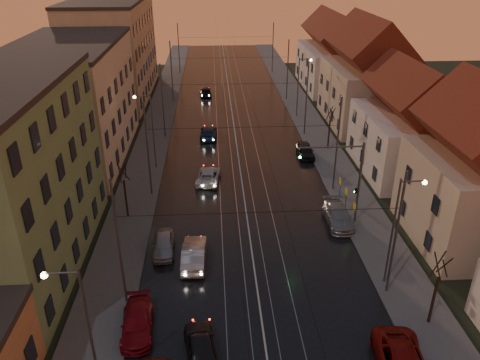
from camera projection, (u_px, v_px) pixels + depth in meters
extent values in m
cube|color=black|center=(235.00, 133.00, 58.64)|extent=(16.00, 120.00, 0.04)
cube|color=#4C4C4C|center=(155.00, 134.00, 58.08)|extent=(4.00, 120.00, 0.15)
cube|color=#4C4C4C|center=(314.00, 131.00, 59.15)|extent=(4.00, 120.00, 0.15)
cube|color=gray|center=(217.00, 133.00, 58.50)|extent=(0.06, 120.00, 0.03)
cube|color=gray|center=(229.00, 133.00, 58.58)|extent=(0.06, 120.00, 0.03)
cube|color=gray|center=(241.00, 132.00, 58.66)|extent=(0.06, 120.00, 0.03)
cube|color=gray|center=(252.00, 132.00, 58.74)|extent=(0.06, 120.00, 0.03)
cube|color=#C3B297|center=(73.00, 103.00, 49.68)|extent=(10.00, 20.00, 12.00)
cube|color=#9D8565|center=(113.00, 50.00, 70.73)|extent=(10.00, 24.00, 14.00)
cube|color=#C3B296|center=(473.00, 200.00, 35.62)|extent=(8.50, 10.00, 7.00)
cube|color=silver|center=(407.00, 143.00, 47.49)|extent=(9.00, 12.00, 6.00)
pyramid|color=#5E1E15|center=(415.00, 99.00, 45.45)|extent=(9.18, 12.24, 3.20)
cube|color=#C3B296|center=(364.00, 95.00, 60.59)|extent=(9.00, 14.00, 7.50)
pyramid|color=#5E1E15|center=(370.00, 50.00, 58.05)|extent=(9.18, 14.28, 4.00)
cube|color=silver|center=(331.00, 68.00, 76.93)|extent=(9.00, 16.00, 6.50)
pyramid|color=#5E1E15|center=(334.00, 36.00, 74.72)|extent=(9.18, 16.32, 3.50)
cylinder|color=#595B60|center=(119.00, 245.00, 28.44)|extent=(0.16, 0.16, 9.00)
cylinder|color=#595B60|center=(396.00, 236.00, 29.36)|extent=(0.16, 0.16, 9.00)
cylinder|color=#595B60|center=(148.00, 150.00, 41.87)|extent=(0.16, 0.16, 9.00)
cylinder|color=#595B60|center=(337.00, 146.00, 42.79)|extent=(0.16, 0.16, 9.00)
cylinder|color=#595B60|center=(163.00, 102.00, 55.30)|extent=(0.16, 0.16, 9.00)
cylinder|color=#595B60|center=(306.00, 99.00, 56.22)|extent=(0.16, 0.16, 9.00)
cylinder|color=#595B60|center=(172.00, 72.00, 68.73)|extent=(0.16, 0.16, 9.00)
cylinder|color=#595B60|center=(288.00, 70.00, 69.65)|extent=(0.16, 0.16, 9.00)
cylinder|color=#595B60|center=(179.00, 49.00, 84.85)|extent=(0.16, 0.16, 9.00)
cylinder|color=#595B60|center=(273.00, 48.00, 85.77)|extent=(0.16, 0.16, 9.00)
cylinder|color=#595B60|center=(91.00, 336.00, 22.38)|extent=(0.14, 0.14, 8.00)
cylinder|color=#595B60|center=(60.00, 273.00, 20.66)|extent=(1.60, 0.10, 0.10)
sphere|color=#FFD88C|center=(44.00, 275.00, 20.66)|extent=(0.32, 0.32, 0.32)
cylinder|color=#595B60|center=(392.00, 234.00, 30.49)|extent=(0.14, 0.14, 8.00)
cylinder|color=#595B60|center=(414.00, 181.00, 28.85)|extent=(1.60, 0.10, 0.10)
sphere|color=#FFD88C|center=(425.00, 182.00, 28.93)|extent=(0.32, 0.32, 0.32)
cylinder|color=#595B60|center=(153.00, 132.00, 47.45)|extent=(0.14, 0.14, 8.00)
cylinder|color=#595B60|center=(142.00, 96.00, 45.73)|extent=(1.60, 0.10, 0.10)
sphere|color=#FFD88C|center=(134.00, 97.00, 45.74)|extent=(0.32, 0.32, 0.32)
cylinder|color=#595B60|center=(298.00, 88.00, 62.72)|extent=(0.14, 0.14, 8.00)
cylinder|color=#595B60|center=(306.00, 59.00, 61.09)|extent=(1.60, 0.10, 0.10)
sphere|color=#FFD88C|center=(311.00, 60.00, 61.17)|extent=(0.32, 0.32, 0.32)
cylinder|color=#595B60|center=(359.00, 184.00, 37.84)|extent=(0.20, 0.20, 7.20)
cylinder|color=#595B60|center=(331.00, 147.00, 36.24)|extent=(5.20, 0.14, 0.14)
imported|color=black|center=(300.00, 155.00, 36.38)|extent=(0.15, 0.18, 0.90)
sphere|color=#19FF3F|center=(300.00, 157.00, 36.33)|extent=(0.20, 0.20, 0.20)
cylinder|color=black|center=(126.00, 199.00, 39.42)|extent=(0.18, 0.18, 3.50)
cylinder|color=black|center=(126.00, 171.00, 38.38)|extent=(0.37, 0.92, 1.61)
cylinder|color=black|center=(122.00, 171.00, 38.50)|extent=(0.91, 0.40, 1.61)
cylinder|color=black|center=(120.00, 172.00, 38.20)|extent=(0.37, 0.92, 1.61)
cylinder|color=black|center=(124.00, 173.00, 38.10)|extent=(0.84, 0.54, 1.62)
cylinder|color=black|center=(433.00, 301.00, 27.97)|extent=(0.18, 0.18, 3.50)
cylinder|color=black|center=(444.00, 265.00, 26.94)|extent=(0.37, 0.92, 1.61)
cylinder|color=black|center=(438.00, 264.00, 27.05)|extent=(0.91, 0.40, 1.61)
cylinder|color=black|center=(438.00, 267.00, 26.76)|extent=(0.37, 0.92, 1.61)
cylinder|color=black|center=(445.00, 269.00, 26.66)|extent=(0.84, 0.54, 1.62)
cylinder|color=black|center=(329.00, 135.00, 53.06)|extent=(0.18, 0.18, 3.50)
cylinder|color=black|center=(333.00, 113.00, 52.02)|extent=(0.37, 0.92, 1.61)
cylinder|color=black|center=(329.00, 113.00, 52.14)|extent=(0.91, 0.40, 1.61)
cylinder|color=black|center=(329.00, 114.00, 51.84)|extent=(0.37, 0.92, 1.61)
cylinder|color=black|center=(332.00, 114.00, 51.74)|extent=(0.84, 0.54, 1.62)
imported|color=black|center=(201.00, 346.00, 26.14)|extent=(2.26, 4.40, 1.43)
imported|color=#A2A2A7|center=(194.00, 254.00, 34.00)|extent=(1.79, 4.77, 1.55)
imported|color=silver|center=(208.00, 176.00, 46.07)|extent=(2.65, 4.82, 1.28)
imported|color=#152541|center=(209.00, 133.00, 56.76)|extent=(2.18, 4.98, 1.43)
imported|color=black|center=(206.00, 91.00, 73.19)|extent=(2.02, 4.39, 1.46)
imported|color=maroon|center=(137.00, 323.00, 27.89)|extent=(2.14, 4.58, 1.29)
imported|color=#A6A6AB|center=(164.00, 244.00, 35.29)|extent=(1.78, 4.00, 1.34)
imported|color=gray|center=(338.00, 216.00, 38.98)|extent=(2.08, 4.91, 1.41)
imported|color=black|center=(305.00, 151.00, 51.66)|extent=(1.73, 4.18, 1.42)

